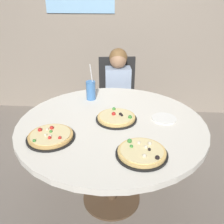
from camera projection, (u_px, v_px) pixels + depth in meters
The scene contains 10 objects.
ground_plane at pixel (112, 198), 2.06m from camera, with size 8.00×8.00×0.00m, color slate.
wall_with_window at pixel (122, 3), 3.01m from camera, with size 5.20×0.14×2.90m.
dining_table at pixel (111, 132), 1.76m from camera, with size 1.34×1.34×0.75m.
chair_wooden at pixel (117, 96), 2.70m from camera, with size 0.45×0.45×0.95m.
diner_child at pixel (118, 107), 2.56m from camera, with size 0.29×0.42×1.08m.
pizza_veggie at pixel (116, 118), 1.74m from camera, with size 0.30×0.30×0.05m.
pizza_cheese at pixel (51, 136), 1.52m from camera, with size 0.31×0.31×0.05m.
pizza_pepperoni at pixel (142, 152), 1.37m from camera, with size 0.30×0.30×0.05m.
soda_cup at pixel (91, 90), 2.05m from camera, with size 0.08×0.08×0.31m.
plate_small at pixel (164, 118), 1.75m from camera, with size 0.18×0.18×0.01m, color white.
Camera 1 is at (0.12, -1.51, 1.58)m, focal length 38.60 mm.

